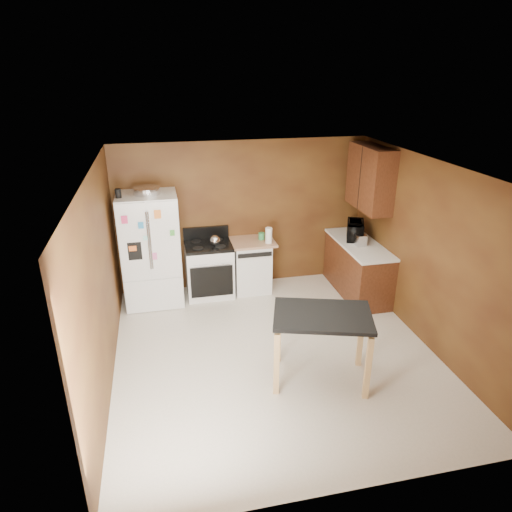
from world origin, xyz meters
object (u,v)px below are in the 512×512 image
object	(u,v)px
kettle	(215,240)
microwave	(355,231)
pen_cup	(118,193)
roasting_pan	(147,191)
green_canister	(262,236)
gas_range	(209,269)
toaster	(359,239)
dishwasher	(251,265)
island	(322,325)
refrigerator	(151,250)
paper_towel	(269,235)

from	to	relation	value
kettle	microwave	size ratio (longest dim) A/B	0.35
pen_cup	microwave	size ratio (longest dim) A/B	0.27
roasting_pan	green_canister	distance (m)	2.02
kettle	microwave	world-z (taller)	microwave
gas_range	toaster	bearing A→B (deg)	-12.65
dishwasher	island	world-z (taller)	island
kettle	toaster	world-z (taller)	toaster
roasting_pan	toaster	xyz separation A→B (m)	(3.29, -0.50, -0.86)
microwave	island	distance (m)	2.70
roasting_pan	dishwasher	world-z (taller)	roasting_pan
refrigerator	island	bearing A→B (deg)	-52.01
roasting_pan	gas_range	bearing A→B (deg)	2.33
green_canister	microwave	distance (m)	1.56
roasting_pan	microwave	bearing A→B (deg)	-4.00
paper_towel	island	xyz separation A→B (m)	(0.06, -2.43, -0.26)
paper_towel	green_canister	distance (m)	0.21
kettle	island	xyz separation A→B (m)	(0.94, -2.48, -0.23)
kettle	toaster	distance (m)	2.34
pen_cup	toaster	xyz separation A→B (m)	(3.69, -0.36, -0.87)
green_canister	gas_range	bearing A→B (deg)	-176.49
roasting_pan	microwave	world-z (taller)	roasting_pan
paper_towel	refrigerator	distance (m)	1.90
dishwasher	green_canister	bearing A→B (deg)	9.46
microwave	dishwasher	world-z (taller)	microwave
dishwasher	roasting_pan	bearing A→B (deg)	-177.84
roasting_pan	microwave	size ratio (longest dim) A/B	0.83
dishwasher	refrigerator	bearing A→B (deg)	-177.01
green_canister	roasting_pan	bearing A→B (deg)	-177.08
refrigerator	gas_range	distance (m)	1.01
green_canister	toaster	bearing A→B (deg)	-21.74
microwave	refrigerator	bearing A→B (deg)	109.04
toaster	refrigerator	size ratio (longest dim) A/B	0.14
refrigerator	microwave	bearing A→B (deg)	-3.57
roasting_pan	paper_towel	size ratio (longest dim) A/B	1.57
gas_range	island	distance (m)	2.78
refrigerator	pen_cup	bearing A→B (deg)	-163.36
island	refrigerator	bearing A→B (deg)	127.99
gas_range	dishwasher	size ratio (longest dim) A/B	1.24
paper_towel	microwave	xyz separation A→B (m)	(1.45, -0.14, 0.02)
paper_towel	dishwasher	distance (m)	0.64
green_canister	refrigerator	xyz separation A→B (m)	(-1.82, -0.12, -0.05)
refrigerator	kettle	bearing A→B (deg)	-1.19
refrigerator	roasting_pan	bearing A→B (deg)	55.49
toaster	green_canister	bearing A→B (deg)	156.07
island	microwave	bearing A→B (deg)	58.68
kettle	paper_towel	bearing A→B (deg)	-2.99
island	kettle	bearing A→B (deg)	110.74
microwave	refrigerator	size ratio (longest dim) A/B	0.27
green_canister	refrigerator	size ratio (longest dim) A/B	0.06
kettle	paper_towel	xyz separation A→B (m)	(0.88, -0.05, 0.03)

